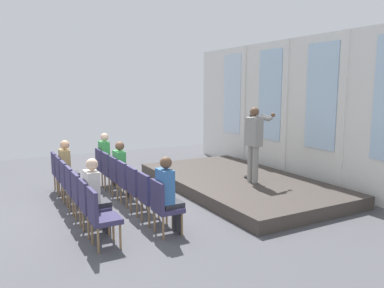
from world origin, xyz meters
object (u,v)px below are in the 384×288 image
object	(u,v)px
speaker	(254,139)
chair_r0_c0	(103,165)
chair_r1_c0	(59,169)
chair_r1_c4	(82,195)
chair_r0_c6	(164,204)
chair_r1_c6	(100,214)
audience_r0_c6	(168,192)
chair_r0_c1	(111,169)
chair_r0_c4	(138,187)
chair_r0_c3	(127,181)
audience_r0_c2	(122,166)
chair_r1_c3	(75,187)
chair_r1_c5	(91,204)
chair_r0_c2	(118,175)
audience_r1_c5	(95,192)
audience_r0_c0	(106,157)
chair_r1_c1	(64,174)
mic_stand	(250,164)
audience_r1_c1	(67,166)
chair_r0_c5	(150,195)
chair_r1_c2	(69,180)

from	to	relation	value
speaker	chair_r0_c0	world-z (taller)	speaker
chair_r1_c0	chair_r1_c4	distance (m)	2.43
chair_r0_c6	chair_r1_c6	world-z (taller)	same
audience_r0_c6	chair_r0_c1	bearing A→B (deg)	-178.48
chair_r0_c4	chair_r1_c4	distance (m)	1.06
chair_r0_c1	chair_r0_c3	bearing A→B (deg)	0.00
chair_r1_c6	audience_r0_c2	bearing A→B (deg)	154.85
chair_r1_c3	chair_r1_c5	size ratio (longest dim) A/B	1.00
chair_r0_c2	audience_r1_c5	distance (m)	2.08
chair_r0_c0	audience_r1_c5	xyz separation A→B (m)	(3.04, -0.98, 0.19)
audience_r0_c0	chair_r0_c6	xyz separation A→B (m)	(3.65, -0.08, -0.20)
speaker	chair_r0_c4	xyz separation A→B (m)	(0.07, -2.85, -0.75)
chair_r1_c1	chair_r1_c6	distance (m)	3.04
chair_r0_c6	chair_r1_c4	world-z (taller)	same
mic_stand	chair_r0_c6	world-z (taller)	mic_stand
audience_r1_c1	chair_r0_c3	bearing A→B (deg)	38.75
chair_r0_c5	chair_r1_c5	size ratio (longest dim) A/B	1.00
chair_r0_c3	chair_r1_c3	world-z (taller)	same
chair_r0_c4	chair_r1_c0	xyz separation A→B (m)	(-2.43, -1.06, 0.00)
chair_r0_c6	audience_r0_c6	distance (m)	0.22
audience_r0_c6	chair_r1_c0	bearing A→B (deg)	-162.66
mic_stand	audience_r0_c0	world-z (taller)	mic_stand
audience_r0_c6	chair_r1_c4	world-z (taller)	audience_r0_c6
audience_r1_c1	chair_r1_c6	bearing A→B (deg)	-1.55
audience_r1_c1	chair_r1_c5	world-z (taller)	audience_r1_c1
chair_r1_c4	audience_r0_c2	bearing A→B (deg)	136.80
audience_r1_c1	chair_r1_c3	size ratio (longest dim) A/B	1.38
audience_r1_c1	chair_r0_c6	bearing A→B (deg)	17.80
chair_r0_c0	chair_r0_c6	size ratio (longest dim) A/B	1.00
chair_r0_c5	audience_r1_c1	distance (m)	2.63
chair_r1_c2	chair_r1_c3	size ratio (longest dim) A/B	1.00
chair_r0_c5	chair_r1_c6	world-z (taller)	same
chair_r1_c6	chair_r0_c3	bearing A→B (deg)	149.88
chair_r0_c6	chair_r1_c0	bearing A→B (deg)	-163.82
chair_r1_c6	chair_r0_c1	bearing A→B (deg)	160.81
audience_r0_c0	chair_r1_c1	size ratio (longest dim) A/B	1.42
speaker	chair_r0_c6	bearing A→B (deg)	-65.74
audience_r0_c2	chair_r1_c5	xyz separation A→B (m)	(1.83, -1.14, -0.18)
audience_r0_c0	chair_r0_c1	distance (m)	0.65
chair_r0_c1	audience_r1_c1	distance (m)	0.99
chair_r0_c0	chair_r0_c3	size ratio (longest dim) A/B	1.00
chair_r0_c3	chair_r1_c1	bearing A→B (deg)	-138.97
chair_r0_c1	chair_r1_c4	bearing A→B (deg)	-30.12
chair_r0_c0	audience_r0_c0	size ratio (longest dim) A/B	0.71
chair_r1_c0	chair_r1_c5	size ratio (longest dim) A/B	1.00
audience_r1_c5	chair_r0_c0	bearing A→B (deg)	162.20
chair_r0_c2	chair_r0_c1	bearing A→B (deg)	180.00
chair_r0_c2	chair_r1_c1	xyz separation A→B (m)	(-0.61, -1.06, 0.00)
chair_r0_c2	audience_r0_c2	xyz separation A→B (m)	(0.00, 0.08, 0.18)
chair_r1_c0	mic_stand	bearing A→B (deg)	64.04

